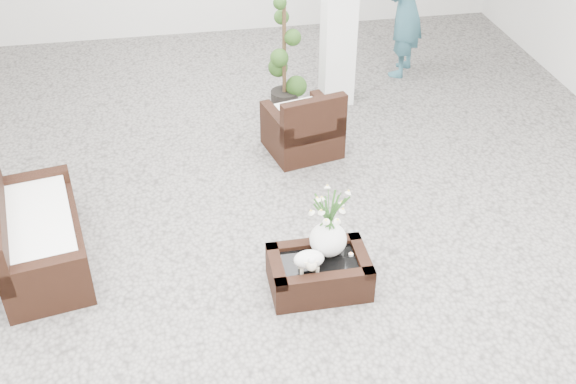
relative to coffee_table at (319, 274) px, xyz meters
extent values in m
plane|color=gray|center=(-0.16, 0.79, -0.16)|extent=(11.00, 11.00, 0.00)
cube|color=black|center=(0.00, 0.00, 0.00)|extent=(0.90, 0.60, 0.31)
ellipsoid|color=white|center=(-0.12, -0.10, 0.26)|extent=(0.28, 0.23, 0.21)
cylinder|color=white|center=(0.30, 0.02, 0.17)|extent=(0.04, 0.04, 0.03)
cube|color=black|center=(0.33, 2.38, 0.26)|extent=(0.93, 0.91, 0.84)
cube|color=black|center=(-2.52, 0.83, 0.26)|extent=(1.02, 1.68, 0.84)
imported|color=#326270|center=(2.18, 4.24, 0.82)|extent=(0.78, 0.85, 1.96)
camera|label=1|loc=(-1.14, -4.57, 4.27)|focal=42.89mm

